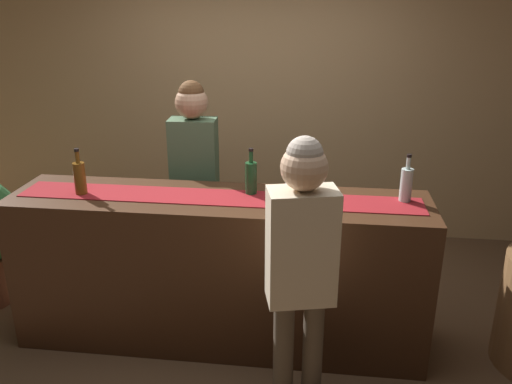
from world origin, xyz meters
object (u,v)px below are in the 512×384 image
Objects in this scene: wine_glass_mid_counter at (321,184)px; wine_bottle_green at (251,177)px; customer_sipping at (301,258)px; wine_bottle_clear at (406,184)px; wine_bottle_amber at (80,177)px; wine_glass_near_customer at (289,181)px; bartender at (194,168)px.

wine_bottle_green is at bearing 172.89° from wine_glass_mid_counter.
customer_sipping is at bearing -97.15° from wine_glass_mid_counter.
wine_bottle_clear is 1.00× the size of wine_bottle_amber.
bartender is at bearing 144.85° from wine_glass_near_customer.
bartender is at bearing 46.85° from wine_bottle_amber.
wine_bottle_green is at bearing 101.27° from customer_sipping.
wine_glass_mid_counter is (0.44, -0.06, -0.01)m from wine_bottle_green.
wine_glass_near_customer is at bearing -6.73° from wine_bottle_green.
customer_sipping reaches higher than wine_glass_near_customer.
wine_bottle_amber is at bearing 142.76° from customer_sipping.
customer_sipping is at bearing -65.11° from wine_bottle_green.
wine_glass_near_customer is (0.25, -0.03, -0.01)m from wine_bottle_green.
wine_bottle_green is 2.10× the size of wine_glass_near_customer.
wine_bottle_clear is 2.10× the size of wine_glass_mid_counter.
wine_glass_mid_counter is at bearing 147.30° from bartender.
wine_glass_near_customer is (1.32, 0.11, -0.01)m from wine_bottle_amber.
wine_glass_mid_counter is at bearing -7.11° from wine_bottle_green.
wine_bottle_clear reaches higher than wine_glass_mid_counter.
customer_sipping is at bearing -128.63° from wine_bottle_clear.
wine_bottle_amber is at bearing -172.61° from wine_bottle_green.
wine_glass_mid_counter is 0.73m from customer_sipping.
wine_bottle_amber is at bearing 44.36° from bartender.
customer_sipping is (0.35, -0.77, -0.15)m from wine_bottle_green.
customer_sipping reaches higher than wine_glass_mid_counter.
wine_glass_mid_counter is (0.20, -0.03, 0.00)m from wine_glass_near_customer.
wine_bottle_green is at bearing 179.33° from wine_bottle_clear.
wine_glass_near_customer is at bearing 142.36° from bartender.
wine_bottle_green is 0.45m from wine_glass_mid_counter.
wine_bottle_amber is (-2.03, -0.13, 0.00)m from wine_bottle_clear.
wine_bottle_amber is (-1.08, -0.14, 0.00)m from wine_bottle_green.
wine_bottle_green is 0.18× the size of bartender.
bartender is at bearing 135.04° from wine_bottle_green.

